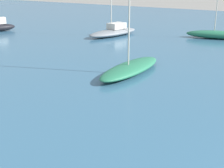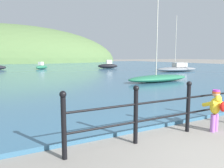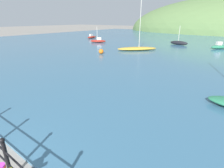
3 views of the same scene
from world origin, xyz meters
TOP-DOWN VIEW (x-y plane):
  - boat_twin_mast at (6.11, 9.12)m, footprint 4.91×1.61m
  - boat_mid_harbor at (17.52, 8.54)m, footprint 2.36×4.69m
  - boat_nearest_quay at (14.22, 15.67)m, footprint 5.14×2.33m

SIDE VIEW (x-z plane):
  - boat_twin_mast at x=6.11m, z-range -2.54..3.24m
  - boat_mid_harbor at x=17.52m, z-range -2.38..3.22m
  - boat_nearest_quay at x=14.22m, z-range -2.55..3.41m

